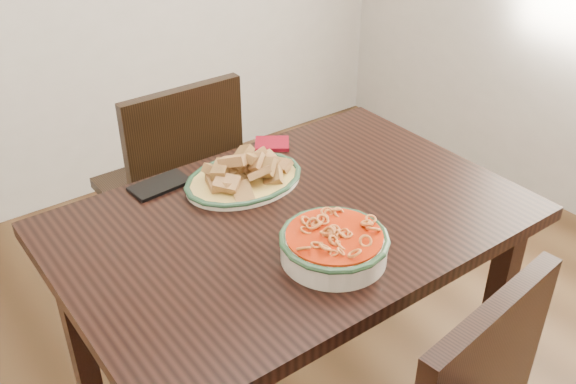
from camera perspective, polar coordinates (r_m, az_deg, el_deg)
dining_table at (r=1.71m, az=0.40°, el=-4.83°), size 1.19×0.79×0.75m
chair_far at (r=2.32m, az=-9.98°, el=0.90°), size 0.42×0.42×0.89m
fish_plate at (r=1.77m, az=-3.99°, el=2.04°), size 0.34×0.26×0.11m
noodle_bowl at (r=1.49m, az=4.11°, el=-4.50°), size 0.26×0.26×0.08m
smartphone at (r=1.81m, az=-11.32°, el=0.61°), size 0.17×0.10×0.01m
napkin at (r=1.99m, az=-1.43°, el=4.31°), size 0.13×0.13×0.01m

